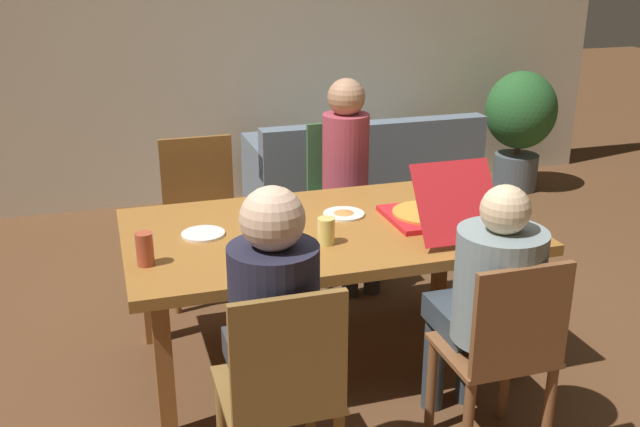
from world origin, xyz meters
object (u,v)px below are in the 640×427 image
plate_2 (277,236)px  couch (361,178)px  chair_1 (503,353)px  plate_0 (344,213)px  drinking_glass_2 (511,232)px  person_2 (271,318)px  drinking_glass_3 (500,208)px  person_0 (349,166)px  potted_plant (520,120)px  drinking_glass_1 (326,231)px  chair_2 (282,392)px  dining_table (326,239)px  person_1 (489,294)px  chair_0 (341,192)px  drinking_glass_0 (145,249)px  pizza_box_0 (432,213)px  chair_3 (201,209)px  plate_1 (203,234)px

plate_2 → couch: couch is taller
chair_1 → plate_0: chair_1 is taller
drinking_glass_2 → person_2: bearing=-161.8°
drinking_glass_3 → drinking_glass_2: bearing=-110.4°
person_0 → potted_plant: person_0 is taller
drinking_glass_1 → drinking_glass_3: (0.90, 0.03, 0.01)m
chair_2 → dining_table: bearing=64.4°
person_1 → chair_2: bearing=-169.3°
chair_2 → chair_0: bearing=66.1°
chair_2 → plate_0: chair_2 is taller
person_0 → chair_1: (0.00, -1.85, -0.24)m
chair_1 → potted_plant: bearing=57.6°
drinking_glass_0 → drinking_glass_3: (1.70, 0.03, -0.00)m
person_2 → drinking_glass_3: (1.31, 0.66, 0.06)m
drinking_glass_1 → couch: 2.45m
drinking_glass_2 → chair_1: bearing=-121.5°
chair_1 → drinking_glass_2: (0.31, 0.51, 0.28)m
drinking_glass_1 → potted_plant: size_ratio=0.12×
person_2 → plate_0: person_2 is taller
drinking_glass_3 → dining_table: bearing=167.5°
person_2 → couch: (1.39, 2.83, -0.44)m
person_1 → drinking_glass_2: person_1 is taller
pizza_box_0 → drinking_glass_0: pizza_box_0 is taller
chair_0 → pizza_box_0: bearing=-85.7°
dining_table → chair_3: size_ratio=2.03×
person_1 → drinking_glass_0: (-1.29, 0.61, 0.11)m
person_2 → drinking_glass_2: bearing=18.2°
dining_table → chair_0: (0.42, 1.03, -0.13)m
chair_1 → plate_0: bearing=105.0°
person_2 → drinking_glass_1: 0.76m
dining_table → couch: 2.21m
person_1 → couch: person_1 is taller
drinking_glass_3 → drinking_glass_1: bearing=-178.4°
chair_2 → person_0: bearing=64.4°
drinking_glass_2 → plate_0: bearing=136.7°
chair_3 → plate_1: 0.93m
plate_1 → drinking_glass_1: (0.52, -0.27, 0.06)m
person_2 → chair_2: bearing=-90.0°
chair_1 → drinking_glass_1: chair_1 is taller
chair_0 → person_2: 2.10m
chair_2 → plate_1: bearing=96.0°
chair_3 → drinking_glass_3: 1.76m
person_2 → plate_0: (0.61, 0.97, -0.01)m
dining_table → drinking_glass_2: (0.74, -0.45, 0.12)m
drinking_glass_2 → chair_2: bearing=-155.9°
chair_2 → drinking_glass_0: chair_2 is taller
person_0 → plate_1: (-1.01, -0.82, -0.01)m
plate_1 → couch: 2.47m
plate_2 → potted_plant: size_ratio=0.25×
chair_3 → drinking_glass_2: bearing=-49.4°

